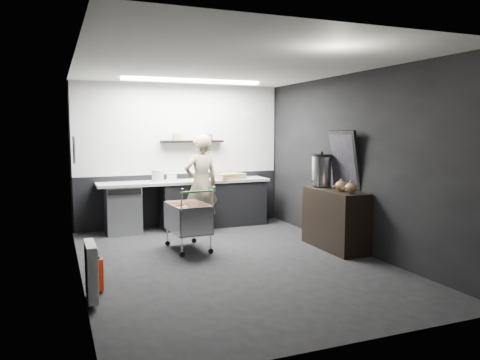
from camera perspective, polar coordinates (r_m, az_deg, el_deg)
name	(u,v)px	position (r m, az deg, el deg)	size (l,w,h in m)	color
floor	(231,262)	(6.67, -1.08, -9.91)	(5.50, 5.50, 0.00)	black
ceiling	(231,66)	(6.46, -1.13, 13.76)	(5.50, 5.50, 0.00)	silver
wall_back	(180,155)	(9.04, -7.28, 2.99)	(5.50, 5.50, 0.00)	black
wall_front	(348,190)	(3.98, 13.01, -1.19)	(5.50, 5.50, 0.00)	black
wall_left	(77,171)	(6.02, -19.22, 1.09)	(5.50, 5.50, 0.00)	black
wall_right	(353,162)	(7.37, 13.62, 2.14)	(5.50, 5.50, 0.00)	black
kitchen_wall_panel	(180,129)	(9.01, -7.29, 6.16)	(3.95, 0.02, 1.70)	silver
dado_panel	(181,199)	(9.11, -7.17, -2.36)	(3.95, 0.02, 1.00)	black
floating_shelf	(192,141)	(8.96, -5.85, 4.71)	(1.20, 0.22, 0.04)	black
wall_clock	(248,114)	(9.45, 1.03, 8.03)	(0.20, 0.20, 0.03)	white
poster	(74,150)	(7.30, -19.59, 3.49)	(0.02, 0.30, 0.40)	white
poster_red_band	(74,145)	(7.30, -19.57, 4.04)	(0.01, 0.22, 0.10)	red
radiator	(91,271)	(5.32, -17.71, -10.49)	(0.10, 0.50, 0.60)	white
ceiling_strip	(193,81)	(8.20, -5.79, 11.92)	(2.40, 0.20, 0.04)	white
prep_counter	(193,203)	(8.86, -5.81, -2.86)	(3.20, 0.61, 0.90)	black
person	(201,184)	(8.38, -4.74, -0.47)	(0.64, 0.42, 1.76)	beige
shopping_cart	(188,220)	(7.24, -6.38, -4.87)	(0.58, 0.91, 0.97)	silver
sideboard	(334,211)	(7.43, 11.42, -3.74)	(0.52, 1.23, 1.84)	black
fire_extinguisher	(98,273)	(5.65, -16.97, -10.84)	(0.14, 0.14, 0.45)	red
cardboard_box	(229,176)	(8.97, -1.35, 0.48)	(0.54, 0.41, 0.11)	#A08755
pink_tub	(158,176)	(8.63, -9.99, 0.52)	(0.21, 0.21, 0.21)	beige
white_container	(172,177)	(8.64, -8.32, 0.35)	(0.17, 0.14, 0.15)	white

